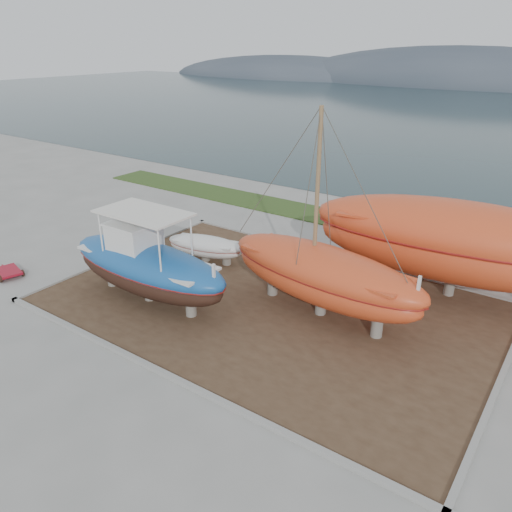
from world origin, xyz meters
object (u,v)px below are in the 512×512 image
Objects in this scene: red_trailer at (9,273)px; blue_caique at (146,257)px; orange_sailboat at (326,219)px; white_dinghy at (205,249)px; orange_bare_hull at (456,251)px.

blue_caique is at bearing 31.17° from red_trailer.
orange_sailboat reaches higher than red_trailer.
white_dinghy is at bearing 175.80° from orange_sailboat.
blue_caique is 0.93× the size of orange_sailboat.
orange_bare_hull is 20.40m from red_trailer.
white_dinghy is at bearing 98.74° from blue_caique.
white_dinghy is 8.21m from orange_sailboat.
orange_sailboat is 6.39m from orange_bare_hull.
white_dinghy reaches higher than red_trailer.
orange_bare_hull is at bearing 36.93° from blue_caique.
orange_sailboat reaches higher than white_dinghy.
blue_caique is 0.66× the size of orange_bare_hull.
orange_bare_hull is at bearing 44.16° from red_trailer.
orange_sailboat is at bearing 35.58° from red_trailer.
white_dinghy is 0.33× the size of orange_bare_hull.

